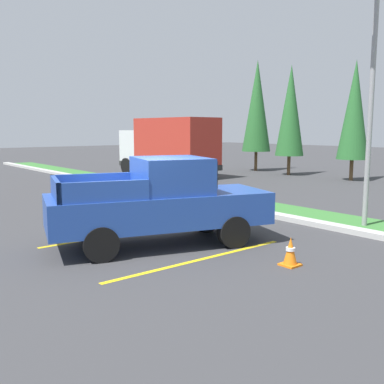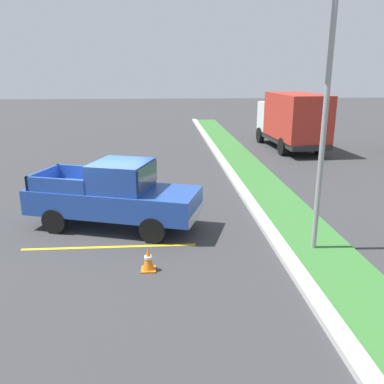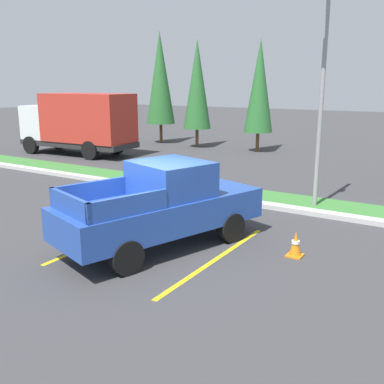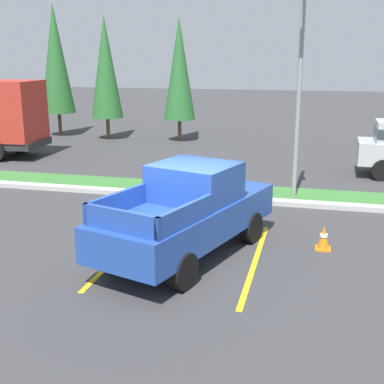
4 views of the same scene
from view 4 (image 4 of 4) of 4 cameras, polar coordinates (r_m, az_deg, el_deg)
ground_plane at (r=11.67m, az=-1.66°, el=-7.49°), size 120.00×120.00×0.00m
parking_line_near at (r=12.34m, az=-7.48°, el=-6.32°), size 0.12×4.80×0.01m
parking_line_far at (r=11.63m, az=7.04°, el=-7.66°), size 0.12×4.80×0.01m
curb_strip at (r=16.26m, az=3.04°, el=-0.70°), size 56.00×0.40×0.15m
grass_median at (r=17.31m, az=3.73°, el=0.11°), size 56.00×1.80×0.06m
pickup_truck_main at (r=11.58m, az=-0.32°, el=-2.18°), size 3.40×5.55×2.10m
street_light at (r=16.15m, az=11.93°, el=12.97°), size 0.24×1.49×6.87m
cypress_tree_leftmost at (r=30.40m, az=-14.94°, el=14.11°), size 1.89×1.89×7.25m
cypress_tree_left_inner at (r=28.53m, az=-9.60°, el=13.54°), size 1.70×1.70×6.55m
cypress_tree_center at (r=27.51m, az=-1.43°, el=13.52°), size 1.67×1.67×6.41m
traffic_cone at (r=12.52m, az=14.44°, el=-4.95°), size 0.36×0.36×0.60m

